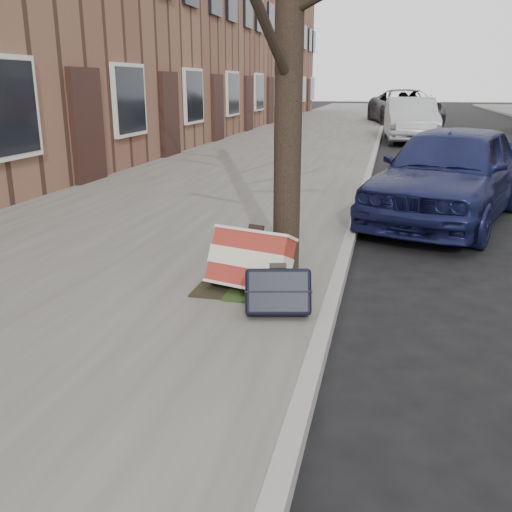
% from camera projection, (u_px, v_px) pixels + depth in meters
% --- Properties ---
extents(near_sidewalk, '(5.00, 70.00, 0.12)m').
position_uv_depth(near_sidewalk, '(300.00, 141.00, 18.31)').
color(near_sidewalk, slate).
rests_on(near_sidewalk, ground).
extents(house_near, '(6.80, 40.00, 7.00)m').
position_uv_depth(house_near, '(137.00, 33.00, 19.53)').
color(house_near, brown).
rests_on(house_near, ground).
extents(dirt_patch, '(0.85, 0.85, 0.02)m').
position_uv_depth(dirt_patch, '(249.00, 284.00, 5.06)').
color(dirt_patch, black).
rests_on(dirt_patch, near_sidewalk).
extents(suitcase_red, '(0.78, 0.57, 0.54)m').
position_uv_depth(suitcase_red, '(250.00, 261.00, 4.83)').
color(suitcase_red, maroon).
rests_on(suitcase_red, near_sidewalk).
extents(suitcase_navy, '(0.55, 0.40, 0.39)m').
position_uv_depth(suitcase_navy, '(278.00, 291.00, 4.34)').
color(suitcase_navy, black).
rests_on(suitcase_navy, near_sidewalk).
extents(car_near_front, '(2.72, 4.19, 1.33)m').
position_uv_depth(car_near_front, '(450.00, 173.00, 7.76)').
color(car_near_front, '#161B46').
rests_on(car_near_front, ground).
extents(car_near_mid, '(1.75, 4.34, 1.40)m').
position_uv_depth(car_near_mid, '(410.00, 120.00, 18.51)').
color(car_near_mid, '#AFB2B8').
rests_on(car_near_mid, ground).
extents(car_near_back, '(3.65, 6.08, 1.58)m').
position_uv_depth(car_near_back, '(405.00, 107.00, 25.68)').
color(car_near_back, '#3D3D42').
rests_on(car_near_back, ground).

